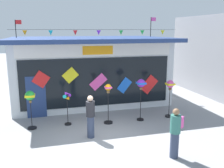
{
  "coord_description": "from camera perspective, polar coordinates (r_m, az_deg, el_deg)",
  "views": [
    {
      "loc": [
        -1.88,
        -8.83,
        4.11
      ],
      "look_at": [
        1.29,
        2.74,
        1.52
      ],
      "focal_mm": 40.28,
      "sensor_mm": 36.0,
      "label": 1
    }
  ],
  "objects": [
    {
      "name": "ground_plane",
      "position": [
        9.92,
        -3.07,
        -12.33
      ],
      "size": [
        80.0,
        80.0,
        0.0
      ],
      "primitive_type": "plane",
      "color": "gray"
    },
    {
      "name": "kite_shop_building",
      "position": [
        14.98,
        -5.29,
        3.53
      ],
      "size": [
        8.74,
        6.1,
        4.88
      ],
      "color": "silver",
      "rests_on": "ground_plane"
    },
    {
      "name": "wind_spinner_far_left",
      "position": [
        10.97,
        -18.09,
        -3.31
      ],
      "size": [
        0.4,
        0.4,
        1.65
      ],
      "color": "black",
      "rests_on": "ground_plane"
    },
    {
      "name": "wind_spinner_left",
      "position": [
        11.1,
        -10.12,
        -4.32
      ],
      "size": [
        0.37,
        0.3,
        1.51
      ],
      "color": "black",
      "rests_on": "ground_plane"
    },
    {
      "name": "wind_spinner_center_left",
      "position": [
        11.07,
        -0.88,
        -2.76
      ],
      "size": [
        0.4,
        0.4,
        1.8
      ],
      "color": "black",
      "rests_on": "ground_plane"
    },
    {
      "name": "wind_spinner_center_right",
      "position": [
        11.44,
        6.6,
        -0.65
      ],
      "size": [
        0.38,
        0.38,
        1.95
      ],
      "color": "black",
      "rests_on": "ground_plane"
    },
    {
      "name": "wind_spinner_right",
      "position": [
        12.17,
        13.04,
        -0.97
      ],
      "size": [
        0.37,
        0.37,
        1.8
      ],
      "color": "black",
      "rests_on": "ground_plane"
    },
    {
      "name": "person_near_camera",
      "position": [
        8.51,
        14.19,
        -10.48
      ],
      "size": [
        0.48,
        0.42,
        1.68
      ],
      "rotation": [
        0.0,
        0.0,
        5.2
      ],
      "color": "#333D56",
      "rests_on": "ground_plane"
    },
    {
      "name": "person_mid_plaza",
      "position": [
        9.76,
        -4.89,
        -7.35
      ],
      "size": [
        0.34,
        0.34,
        1.68
      ],
      "rotation": [
        0.0,
        0.0,
        6.03
      ],
      "color": "#333D56",
      "rests_on": "ground_plane"
    }
  ]
}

